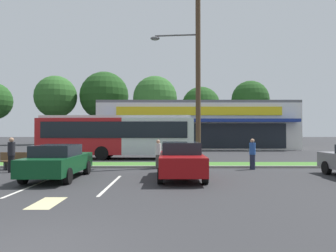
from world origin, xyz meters
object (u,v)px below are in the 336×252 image
utility_pole (195,69)px  pedestrian_mid (10,155)px  bus_stop_bench (15,160)px  car_3 (57,161)px  pedestrian_near_bench (251,154)px  city_bus (116,135)px  car_1 (180,160)px  pedestrian_by_pole (157,154)px

utility_pole → pedestrian_mid: (-9.54, -2.98, -4.93)m
bus_stop_bench → pedestrian_mid: 1.20m
bus_stop_bench → car_3: car_3 is taller
pedestrian_near_bench → city_bus: bearing=-0.8°
city_bus → bus_stop_bench: city_bus is taller
bus_stop_bench → pedestrian_near_bench: pedestrian_near_bench is taller
bus_stop_bench → city_bus: bearing=-120.6°
car_3 → car_1: bearing=-88.9°
car_3 → pedestrian_mid: pedestrian_mid is taller
pedestrian_near_bench → pedestrian_mid: size_ratio=0.95×
city_bus → car_3: size_ratio=2.44×
pedestrian_by_pole → pedestrian_mid: bearing=-53.0°
pedestrian_by_pole → pedestrian_mid: 7.49m
city_bus → pedestrian_by_pole: size_ratio=7.27×
city_bus → bus_stop_bench: 8.44m
car_1 → pedestrian_mid: bearing=-104.1°
car_3 → pedestrian_by_pole: pedestrian_by_pole is taller
utility_pole → pedestrian_mid: bearing=-162.6°
utility_pole → car_1: (-1.09, -5.11, -5.00)m
pedestrian_near_bench → pedestrian_by_pole: 5.12m
car_1 → pedestrian_by_pole: 3.83m
car_3 → pedestrian_by_pole: bearing=-48.2°
car_1 → pedestrian_mid: pedestrian_mid is taller
bus_stop_bench → utility_pole: bearing=-169.2°
bus_stop_bench → pedestrian_by_pole: (7.59, 0.43, 0.30)m
bus_stop_bench → pedestrian_near_bench: bearing=-179.4°
pedestrian_by_pole → car_3: bearing=-23.1°
city_bus → pedestrian_mid: size_ratio=6.67×
car_1 → pedestrian_by_pole: pedestrian_by_pole is taller
bus_stop_bench → pedestrian_near_bench: size_ratio=0.96×
pedestrian_near_bench → pedestrian_by_pole: bearing=35.8°
car_1 → car_3: bearing=-88.9°
pedestrian_mid → pedestrian_near_bench: bearing=159.7°
utility_pole → pedestrian_by_pole: (-2.21, -1.44, -5.00)m
bus_stop_bench → car_3: 4.75m
car_1 → pedestrian_by_pole: (-1.12, 3.66, 0.00)m
pedestrian_near_bench → pedestrian_by_pole: size_ratio=1.04×
pedestrian_by_pole → pedestrian_near_bench: bearing=111.9°
bus_stop_bench → pedestrian_by_pole: bearing=-176.8°
city_bus → pedestrian_by_pole: 7.60m
pedestrian_mid → city_bus: bearing=-141.7°
utility_pole → city_bus: utility_pole is taller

